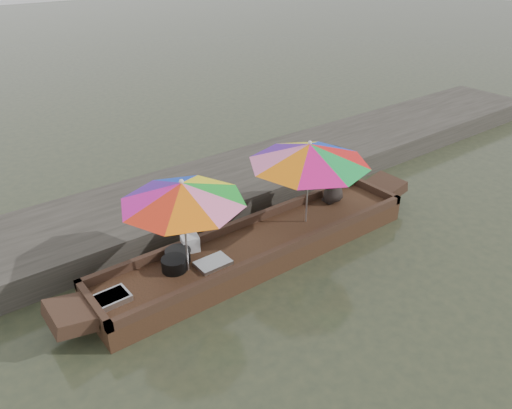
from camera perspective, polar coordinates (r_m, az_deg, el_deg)
water at (r=8.68m, az=0.40°, el=-6.06°), size 80.00×80.00×0.00m
dock at (r=10.13m, az=-7.21°, el=0.79°), size 22.00×2.20×0.50m
boat_hull at (r=8.58m, az=0.41°, el=-5.10°), size 5.92×1.20×0.35m
cooking_pot at (r=7.83m, az=-9.35°, el=-6.77°), size 0.39×0.39×0.21m
tray_crayfish at (r=7.45m, az=-16.33°, el=-10.32°), size 0.54×0.38×0.09m
tray_scallop at (r=7.91m, az=-4.94°, el=-6.69°), size 0.53×0.37×0.06m
charcoal_grill at (r=8.03m, az=-8.88°, el=-5.85°), size 0.39×0.39×0.18m
supply_bag at (r=8.24m, az=-7.52°, el=-4.44°), size 0.33×0.29×0.26m
vendor at (r=9.57m, az=8.89°, el=3.46°), size 0.59×0.40×1.16m
umbrella_bow at (r=7.44m, az=-8.12°, el=-2.55°), size 1.87×1.87×1.55m
umbrella_stern at (r=8.71m, az=5.93°, el=2.48°), size 2.36×2.36×1.55m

